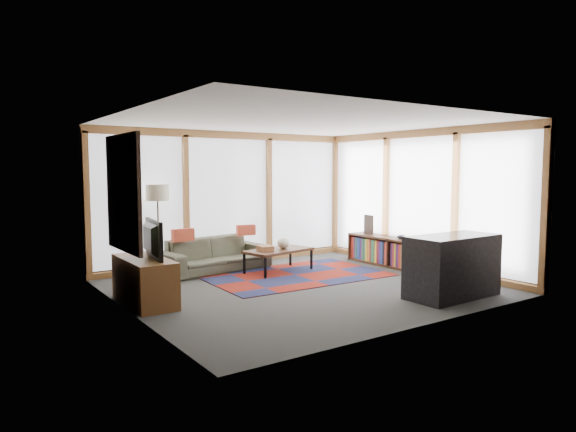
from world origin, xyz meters
TOP-DOWN VIEW (x-y plane):
  - ground at (0.00, 0.00)m, footprint 5.50×5.50m
  - room_envelope at (0.49, 0.56)m, footprint 5.52×5.02m
  - rug at (0.40, 0.76)m, footprint 3.17×2.10m
  - sofa at (-0.60, 1.91)m, footprint 2.17×1.07m
  - pillow_left at (-1.22, 1.88)m, footprint 0.40×0.13m
  - pillow_right at (0.09, 1.96)m, footprint 0.38×0.16m
  - floor_lamp at (-1.59, 2.10)m, footprint 0.40×0.40m
  - coffee_table at (0.33, 1.18)m, footprint 1.35×0.86m
  - book_stack at (0.03, 1.16)m, footprint 0.25×0.30m
  - vase at (0.44, 1.19)m, footprint 0.24×0.24m
  - bookshelf at (2.43, 0.34)m, footprint 0.41×2.24m
  - bowl_a at (2.45, -0.17)m, footprint 0.21×0.21m
  - bowl_b at (2.42, 0.15)m, footprint 0.20×0.20m
  - shelf_picture at (2.49, 1.12)m, footprint 0.08×0.29m
  - tv_console at (-2.43, 0.37)m, footprint 0.53×1.28m
  - television at (-2.39, 0.34)m, footprint 0.25×0.93m
  - bar_counter at (1.41, -1.79)m, footprint 1.45×0.70m

SIDE VIEW (x-z plane):
  - ground at x=0.00m, z-range 0.00..0.00m
  - rug at x=0.40m, z-range 0.00..0.01m
  - coffee_table at x=0.33m, z-range 0.00..0.42m
  - bookshelf at x=2.43m, z-range 0.00..0.56m
  - sofa at x=-0.60m, z-range 0.00..0.61m
  - tv_console at x=-2.43m, z-range 0.00..0.64m
  - bar_counter at x=1.41m, z-range 0.00..0.91m
  - book_stack at x=0.03m, z-range 0.42..0.51m
  - vase at x=0.44m, z-range 0.42..0.62m
  - bowl_b at x=2.42m, z-range 0.56..0.64m
  - bowl_a at x=2.45m, z-range 0.56..0.66m
  - pillow_right at x=0.09m, z-range 0.61..0.81m
  - pillow_left at x=-1.22m, z-range 0.61..0.83m
  - shelf_picture at x=2.49m, z-range 0.56..0.94m
  - floor_lamp at x=-1.59m, z-range 0.00..1.60m
  - television at x=-2.39m, z-range 0.64..1.17m
  - room_envelope at x=0.49m, z-range 0.23..2.85m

